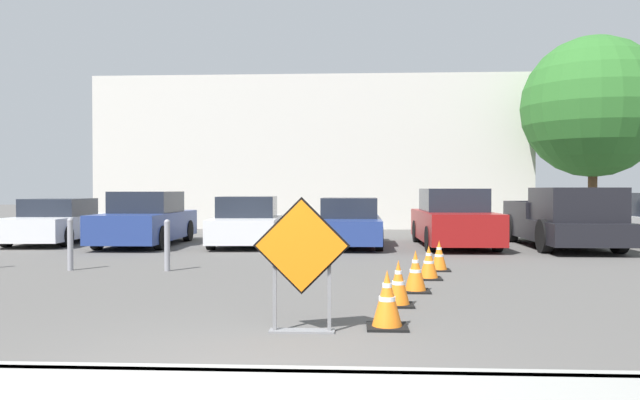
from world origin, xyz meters
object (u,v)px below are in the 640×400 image
at_px(parked_car_second, 146,220).
at_px(traffic_cone_fifth, 439,256).
at_px(traffic_cone_third, 415,272).
at_px(parked_car_fourth, 349,224).
at_px(traffic_cone_second, 398,284).
at_px(traffic_cone_nearest, 387,300).
at_px(traffic_cone_fourth, 429,263).
at_px(road_closed_sign, 302,258).
at_px(parked_car_third, 247,223).
at_px(bollard_nearest, 167,244).
at_px(parked_car_nearest, 58,222).
at_px(parked_car_fifth, 453,220).
at_px(pickup_truck, 565,221).
at_px(bollard_second, 70,243).

bearing_deg(parked_car_second, traffic_cone_fifth, 144.93).
height_order(traffic_cone_third, parked_car_fourth, parked_car_fourth).
xyz_separation_m(traffic_cone_third, parked_car_second, (-6.85, 7.77, 0.39)).
xyz_separation_m(traffic_cone_second, traffic_cone_fifth, (1.06, 3.72, -0.02)).
bearing_deg(traffic_cone_nearest, traffic_cone_fourth, 76.47).
xyz_separation_m(road_closed_sign, traffic_cone_third, (1.53, 2.82, -0.52)).
relative_size(traffic_cone_fifth, parked_car_third, 0.14).
bearing_deg(road_closed_sign, bollard_nearest, 121.03).
relative_size(parked_car_nearest, parked_car_fifth, 1.02).
xyz_separation_m(traffic_cone_nearest, parked_car_fourth, (-0.50, 10.31, 0.30)).
xyz_separation_m(traffic_cone_fifth, pickup_truck, (4.00, 4.82, 0.46)).
bearing_deg(parked_car_nearest, traffic_cone_fifth, 147.22).
bearing_deg(parked_car_fifth, parked_car_fourth, -0.47).
bearing_deg(parked_car_nearest, road_closed_sign, 122.73).
relative_size(bollard_nearest, bollard_second, 0.98).
relative_size(pickup_truck, bollard_second, 5.33).
relative_size(road_closed_sign, traffic_cone_nearest, 2.26).
bearing_deg(traffic_cone_fifth, traffic_cone_third, -105.58).
bearing_deg(traffic_cone_nearest, parked_car_fifth, 76.96).
height_order(road_closed_sign, parked_car_nearest, road_closed_sign).
bearing_deg(bollard_nearest, bollard_second, 180.00).
bearing_deg(bollard_second, traffic_cone_second, -28.98).
bearing_deg(parked_car_third, traffic_cone_second, 108.39).
height_order(road_closed_sign, parked_car_fourth, road_closed_sign).
distance_m(road_closed_sign, bollard_second, 7.09).
relative_size(traffic_cone_second, traffic_cone_fifth, 1.06).
xyz_separation_m(parked_car_fourth, parked_car_fifth, (2.89, 0.02, 0.11)).
relative_size(traffic_cone_second, traffic_cone_third, 0.97).
bearing_deg(road_closed_sign, parked_car_fourth, 87.51).
bearing_deg(bollard_nearest, parked_car_third, 83.84).
xyz_separation_m(parked_car_nearest, parked_car_fifth, (11.56, -0.64, 0.12)).
relative_size(parked_car_nearest, bollard_nearest, 4.70).
bearing_deg(parked_car_fourth, parked_car_fifth, -179.09).
bearing_deg(parked_car_third, traffic_cone_fourth, 120.43).
relative_size(traffic_cone_nearest, parked_car_second, 0.15).
relative_size(traffic_cone_nearest, parked_car_third, 0.16).
relative_size(pickup_truck, bollard_nearest, 5.46).
height_order(bollard_nearest, bollard_second, bollard_second).
distance_m(pickup_truck, bollard_second, 12.33).
relative_size(parked_car_third, bollard_nearest, 4.12).
distance_m(parked_car_third, parked_car_fourth, 2.89).
bearing_deg(traffic_cone_fifth, parked_car_third, 131.39).
relative_size(traffic_cone_third, traffic_cone_fourth, 1.08).
bearing_deg(parked_car_nearest, pickup_truck, 172.40).
height_order(road_closed_sign, traffic_cone_fourth, road_closed_sign).
height_order(parked_car_third, parked_car_fourth, parked_car_third).
distance_m(traffic_cone_nearest, parked_car_second, 12.07).
bearing_deg(traffic_cone_fifth, traffic_cone_nearest, -104.16).
bearing_deg(traffic_cone_fifth, parked_car_fourth, 108.80).
xyz_separation_m(traffic_cone_nearest, traffic_cone_fourth, (0.94, 3.93, -0.04)).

